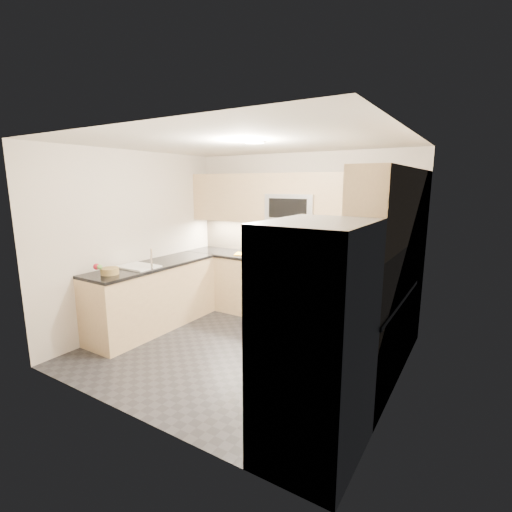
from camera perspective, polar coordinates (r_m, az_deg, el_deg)
name	(u,v)px	position (r m, az deg, el deg)	size (l,w,h in m)	color
floor	(241,351)	(4.76, -2.30, -14.42)	(3.60, 3.20, 0.00)	black
ceiling	(239,142)	(4.32, -2.56, 17.06)	(3.60, 3.20, 0.02)	beige
wall_back	(299,236)	(5.75, 6.60, 3.03)	(3.60, 0.02, 2.50)	beige
wall_front	(131,283)	(3.21, -18.75, -3.97)	(3.60, 0.02, 2.50)	beige
wall_left	(136,240)	(5.57, -17.92, 2.31)	(0.02, 3.20, 2.50)	beige
wall_right	(401,271)	(3.69, 21.38, -2.22)	(0.02, 3.20, 2.50)	beige
base_cab_back_left	(231,281)	(6.20, -3.94, -3.88)	(1.42, 0.60, 0.90)	tan
base_cab_back_right	(361,303)	(5.28, 15.81, -6.99)	(1.42, 0.60, 0.90)	tan
base_cab_right	(368,339)	(4.13, 16.81, -12.19)	(0.60, 1.70, 0.90)	tan
base_cab_peninsula	(154,297)	(5.53, -15.40, -6.14)	(0.60, 2.00, 0.90)	tan
countertop_back_left	(230,253)	(6.09, -3.99, 0.39)	(1.42, 0.63, 0.04)	black
countertop_back_right	(363,270)	(5.15, 16.09, -2.01)	(1.42, 0.63, 0.04)	black
countertop_right	(370,296)	(3.98, 17.19, -5.94)	(0.63, 1.70, 0.04)	black
countertop_peninsula	(152,265)	(5.41, -15.65, -1.38)	(0.63, 2.00, 0.04)	black
upper_cab_back	(295,199)	(5.54, 5.95, 8.72)	(3.60, 0.35, 0.75)	tan
upper_cab_right	(392,207)	(3.91, 20.21, 7.11)	(0.35, 1.95, 0.75)	tan
backsplash_back	(299,240)	(5.75, 6.57, 2.48)	(3.60, 0.01, 0.51)	tan
backsplash_right	(409,268)	(4.14, 22.43, -1.70)	(0.01, 2.30, 0.51)	tan
gas_range	(288,291)	(5.63, 5.00, -5.40)	(0.76, 0.65, 0.91)	#AAACB2
range_cooktop	(289,261)	(5.52, 5.08, -0.82)	(0.76, 0.65, 0.03)	black
oven_door_glass	(278,297)	(5.35, 3.39, -6.32)	(0.62, 0.02, 0.45)	black
oven_handle	(277,279)	(5.26, 3.32, -3.57)	(0.02, 0.02, 0.60)	#B2B5BA
microwave	(294,208)	(5.52, 5.81, 7.41)	(0.76, 0.40, 0.40)	#A9ABB1
microwave_door	(287,208)	(5.34, 4.83, 7.30)	(0.60, 0.01, 0.28)	black
refrigerator	(316,343)	(2.83, 9.17, -13.05)	(0.70, 0.90, 1.80)	#979A9F
fridge_handle_left	(260,334)	(2.82, 0.64, -11.93)	(0.02, 0.02, 1.20)	#B2B5BA
fridge_handle_right	(283,319)	(3.11, 4.13, -9.69)	(0.02, 0.02, 1.20)	#B2B5BA
sink_basin	(138,272)	(5.26, -17.63, -2.29)	(0.52, 0.38, 0.16)	white
faucet	(151,259)	(5.02, -15.83, -0.46)	(0.03, 0.03, 0.28)	silver
utensil_bowl	(384,266)	(5.00, 19.05, -1.52)	(0.25, 0.25, 0.14)	#6DAF4B
cutting_board	(247,254)	(5.89, -1.40, 0.30)	(0.38, 0.26, 0.01)	orange
fruit_basket	(110,271)	(4.95, -21.59, -2.18)	(0.22, 0.22, 0.08)	#997D47
fruit_apple	(97,267)	(4.91, -23.33, -1.51)	(0.08, 0.08, 0.08)	#AB1324
fruit_pear	(100,267)	(4.88, -22.91, -1.56)	(0.06, 0.06, 0.06)	#67A346
dish_towel_check	(270,290)	(5.34, 2.16, -5.23)	(0.19, 0.02, 0.35)	silver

